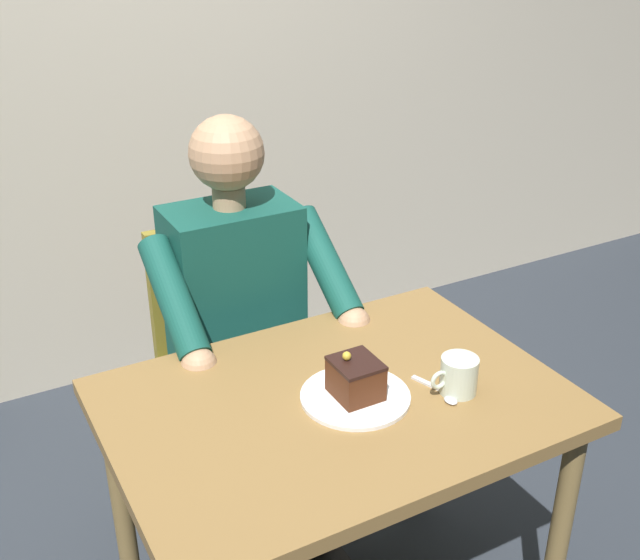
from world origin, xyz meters
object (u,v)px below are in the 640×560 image
(chair, at_px, (226,354))
(dessert_spoon, at_px, (442,393))
(cake_slice, at_px, (356,378))
(dining_table, at_px, (337,432))
(coffee_cup, at_px, (458,375))
(seated_person, at_px, (246,332))

(chair, xyz_separation_m, dessert_spoon, (-0.21, 0.79, 0.26))
(cake_slice, relative_size, dessert_spoon, 0.77)
(dining_table, height_order, dessert_spoon, dessert_spoon)
(chair, height_order, coffee_cup, chair)
(chair, relative_size, cake_slice, 8.13)
(cake_slice, distance_m, coffee_cup, 0.24)
(seated_person, distance_m, coffee_cup, 0.69)
(chair, relative_size, coffee_cup, 7.32)
(dining_table, relative_size, chair, 1.15)
(dining_table, bearing_deg, seated_person, -90.00)
(dining_table, relative_size, cake_slice, 9.36)
(dining_table, xyz_separation_m, coffee_cup, (-0.25, 0.11, 0.14))
(cake_slice, xyz_separation_m, dessert_spoon, (-0.18, 0.08, -0.05))
(seated_person, relative_size, coffee_cup, 10.39)
(seated_person, height_order, coffee_cup, seated_person)
(cake_slice, xyz_separation_m, coffee_cup, (-0.22, 0.09, -0.01))
(seated_person, bearing_deg, cake_slice, 93.55)
(seated_person, distance_m, dessert_spoon, 0.67)
(coffee_cup, distance_m, dessert_spoon, 0.06)
(dining_table, height_order, chair, chair)
(seated_person, xyz_separation_m, cake_slice, (-0.03, 0.54, 0.15))
(dining_table, distance_m, cake_slice, 0.16)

